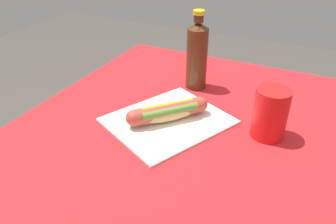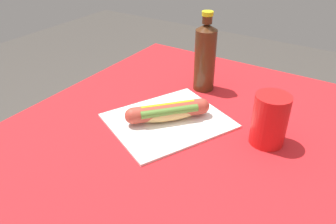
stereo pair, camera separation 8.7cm
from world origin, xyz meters
TOP-DOWN VIEW (x-y plane):
  - dining_table at (0.00, 0.00)m, footprint 1.07×0.85m
  - paper_wrapper at (-0.05, -0.05)m, footprint 0.37×0.35m
  - hot_dog at (-0.05, -0.05)m, footprint 0.18×0.17m
  - soda_bottle at (-0.28, -0.06)m, footprint 0.06×0.06m
  - drinking_cup at (-0.11, 0.19)m, footprint 0.08×0.08m

SIDE VIEW (x-z plane):
  - dining_table at x=0.00m, z-range 0.23..0.97m
  - paper_wrapper at x=-0.05m, z-range 0.74..0.74m
  - hot_dog at x=-0.05m, z-range 0.74..0.79m
  - drinking_cup at x=-0.11m, z-range 0.74..0.86m
  - soda_bottle at x=-0.28m, z-range 0.72..0.96m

